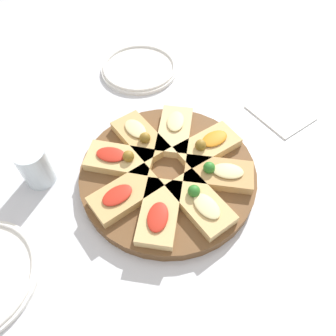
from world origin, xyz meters
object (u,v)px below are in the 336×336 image
Objects in this scene: serving_board at (168,174)px; plate_right at (139,68)px; water_glass at (35,166)px; napkin_stack at (281,112)px.

serving_board is 0.37m from plate_right.
plate_right is 0.42m from water_glass.
plate_right is (0.37, -0.05, -0.00)m from serving_board.
serving_board is 2.69× the size of napkin_stack.
napkin_stack is (-0.00, -0.59, -0.04)m from water_glass.
plate_right is at bearing -47.20° from water_glass.
water_glass reaches higher than napkin_stack.
napkin_stack is at bearing -90.07° from water_glass.
napkin_stack is (-0.28, -0.28, -0.00)m from plate_right.
napkin_stack is at bearing -74.92° from serving_board.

